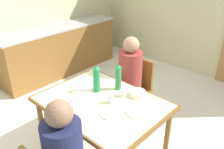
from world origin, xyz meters
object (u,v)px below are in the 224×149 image
object	(u,v)px
dining_table	(102,107)
person_far_diner	(129,71)
serving_bowl_center	(138,93)
water_bottle_green_near	(96,79)
water_bottle_green_far	(118,78)
chair_far_diner	(135,86)
kitchen_counter	(60,50)

from	to	relation	value
dining_table	person_far_diner	xyz separation A→B (m)	(-0.20, 0.69, 0.11)
serving_bowl_center	person_far_diner	bearing A→B (deg)	138.24
water_bottle_green_near	water_bottle_green_far	size ratio (longest dim) A/B	1.01
dining_table	chair_far_diner	bearing A→B (deg)	103.74
kitchen_counter	water_bottle_green_near	world-z (taller)	water_bottle_green_near
dining_table	water_bottle_green_near	distance (m)	0.31
dining_table	chair_far_diner	xyz separation A→B (m)	(-0.20, 0.83, -0.18)
kitchen_counter	serving_bowl_center	distance (m)	2.51
water_bottle_green_far	water_bottle_green_near	bearing A→B (deg)	-126.29
serving_bowl_center	dining_table	bearing A→B (deg)	-120.86
kitchen_counter	water_bottle_green_near	distance (m)	2.25
chair_far_diner	water_bottle_green_far	xyz separation A→B (m)	(0.16, -0.53, 0.39)
kitchen_counter	person_far_diner	world-z (taller)	person_far_diner
chair_far_diner	water_bottle_green_near	size ratio (longest dim) A/B	2.86
dining_table	person_far_diner	world-z (taller)	person_far_diner
kitchen_counter	dining_table	distance (m)	2.43
serving_bowl_center	chair_far_diner	bearing A→B (deg)	129.03
water_bottle_green_far	kitchen_counter	bearing A→B (deg)	160.88
chair_far_diner	person_far_diner	world-z (taller)	person_far_diner
water_bottle_green_far	person_far_diner	bearing A→B (deg)	111.80
person_far_diner	serving_bowl_center	world-z (taller)	person_far_diner
water_bottle_green_far	serving_bowl_center	distance (m)	0.27
chair_far_diner	serving_bowl_center	bearing A→B (deg)	129.03
kitchen_counter	serving_bowl_center	bearing A→B (deg)	-16.53
dining_table	serving_bowl_center	world-z (taller)	serving_bowl_center
person_far_diner	kitchen_counter	bearing A→B (deg)	-10.02
water_bottle_green_far	chair_far_diner	bearing A→B (deg)	106.52
kitchen_counter	person_far_diner	distance (m)	2.04
serving_bowl_center	water_bottle_green_near	bearing A→B (deg)	-149.48
person_far_diner	chair_far_diner	bearing A→B (deg)	-90.00
kitchen_counter	chair_far_diner	world-z (taller)	kitchen_counter
chair_far_diner	serving_bowl_center	distance (m)	0.69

